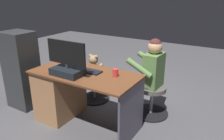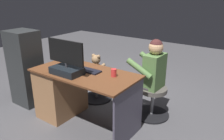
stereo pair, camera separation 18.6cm
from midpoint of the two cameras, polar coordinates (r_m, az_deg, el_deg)
The scene contains 12 objects.
ground_plane at distance 3.35m, azimuth -4.57°, elevation -10.86°, with size 10.00×10.00×0.00m, color #4C4B4F.
desk at distance 3.16m, azimuth -13.61°, elevation -5.35°, with size 1.37×0.68×0.73m.
monitor at distance 2.73m, azimuth -13.38°, elevation 1.18°, with size 0.56×0.24×0.42m.
keyboard at distance 2.85m, azimuth -8.49°, elevation -0.12°, with size 0.42×0.14×0.02m, color black.
computer_mouse at distance 3.03m, azimuth -12.38°, elevation 0.99°, with size 0.06×0.10×0.04m, color #2D282C.
cup at distance 2.63m, azimuth -1.14°, elevation -0.72°, with size 0.07×0.07×0.09m, color red.
tv_remote at distance 3.00m, azimuth -15.45°, elevation 0.37°, with size 0.04×0.15×0.02m, color black.
office_chair_teddy at distance 3.63m, azimuth -6.04°, elevation -3.98°, with size 0.49×0.49×0.44m.
teddy_bear at distance 3.52m, azimuth -6.12°, elevation 1.14°, with size 0.23×0.23×0.33m.
visitor_chair at distance 3.23m, azimuth 8.50°, elevation -7.29°, with size 0.50×0.50×0.44m.
person at distance 3.10m, azimuth 7.31°, elevation -0.20°, with size 0.56×0.49×1.11m.
equipment_rack at distance 3.61m, azimuth -23.54°, elevation -0.07°, with size 0.44×0.36×1.16m, color #2D2F30.
Camera 1 is at (-1.64, 2.36, 1.71)m, focal length 35.64 mm.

